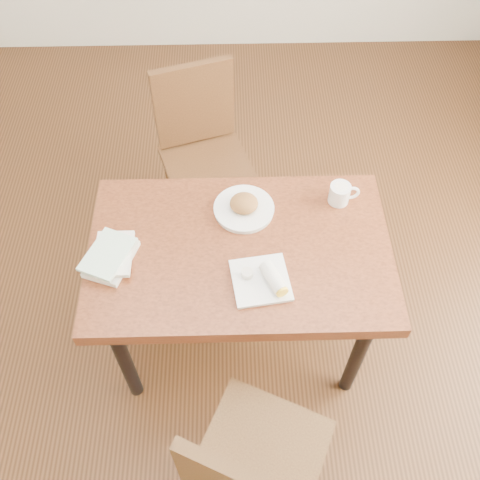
{
  "coord_description": "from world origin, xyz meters",
  "views": [
    {
      "loc": [
        -0.03,
        -1.21,
        2.44
      ],
      "look_at": [
        0.0,
        0.0,
        0.8
      ],
      "focal_mm": 40.0,
      "sensor_mm": 36.0,
      "label": 1
    }
  ],
  "objects_px": {
    "book_stack": "(111,256)",
    "table": "(240,260)",
    "chair_far": "(203,146)",
    "plate_scone": "(244,207)",
    "chair_near": "(253,471)",
    "plate_burrito": "(264,280)",
    "coffee_mug": "(341,193)"
  },
  "relations": [
    {
      "from": "chair_far",
      "to": "plate_burrito",
      "type": "bearing_deg",
      "value": -74.87
    },
    {
      "from": "book_stack",
      "to": "table",
      "type": "bearing_deg",
      "value": 5.5
    },
    {
      "from": "plate_burrito",
      "to": "book_stack",
      "type": "distance_m",
      "value": 0.59
    },
    {
      "from": "table",
      "to": "book_stack",
      "type": "xyz_separation_m",
      "value": [
        -0.49,
        -0.05,
        0.12
      ]
    },
    {
      "from": "table",
      "to": "chair_far",
      "type": "distance_m",
      "value": 0.81
    },
    {
      "from": "coffee_mug",
      "to": "book_stack",
      "type": "bearing_deg",
      "value": -162.95
    },
    {
      "from": "chair_near",
      "to": "coffee_mug",
      "type": "xyz_separation_m",
      "value": [
        0.39,
        1.01,
        0.25
      ]
    },
    {
      "from": "table",
      "to": "coffee_mug",
      "type": "relative_size",
      "value": 9.26
    },
    {
      "from": "coffee_mug",
      "to": "plate_scone",
      "type": "bearing_deg",
      "value": -173.47
    },
    {
      "from": "chair_far",
      "to": "book_stack",
      "type": "xyz_separation_m",
      "value": [
        -0.32,
        -0.83,
        0.23
      ]
    },
    {
      "from": "coffee_mug",
      "to": "chair_near",
      "type": "bearing_deg",
      "value": -111.38
    },
    {
      "from": "chair_near",
      "to": "plate_burrito",
      "type": "height_order",
      "value": "chair_near"
    },
    {
      "from": "table",
      "to": "coffee_mug",
      "type": "bearing_deg",
      "value": 28.96
    },
    {
      "from": "chair_near",
      "to": "chair_far",
      "type": "bearing_deg",
      "value": 97.1
    },
    {
      "from": "plate_burrito",
      "to": "book_stack",
      "type": "xyz_separation_m",
      "value": [
        -0.58,
        0.12,
        0.01
      ]
    },
    {
      "from": "chair_near",
      "to": "book_stack",
      "type": "relative_size",
      "value": 3.78
    },
    {
      "from": "chair_far",
      "to": "plate_scone",
      "type": "xyz_separation_m",
      "value": [
        0.19,
        -0.6,
        0.23
      ]
    },
    {
      "from": "book_stack",
      "to": "chair_far",
      "type": "bearing_deg",
      "value": 69.0
    },
    {
      "from": "table",
      "to": "chair_near",
      "type": "relative_size",
      "value": 1.24
    },
    {
      "from": "plate_scone",
      "to": "chair_far",
      "type": "bearing_deg",
      "value": 107.67
    },
    {
      "from": "chair_near",
      "to": "book_stack",
      "type": "xyz_separation_m",
      "value": [
        -0.51,
        0.73,
        0.23
      ]
    },
    {
      "from": "plate_scone",
      "to": "plate_burrito",
      "type": "relative_size",
      "value": 1.05
    },
    {
      "from": "table",
      "to": "plate_scone",
      "type": "relative_size",
      "value": 4.76
    },
    {
      "from": "plate_burrito",
      "to": "table",
      "type": "bearing_deg",
      "value": 117.82
    },
    {
      "from": "table",
      "to": "plate_scone",
      "type": "xyz_separation_m",
      "value": [
        0.02,
        0.19,
        0.11
      ]
    },
    {
      "from": "plate_scone",
      "to": "coffee_mug",
      "type": "bearing_deg",
      "value": 6.53
    },
    {
      "from": "table",
      "to": "book_stack",
      "type": "bearing_deg",
      "value": -174.5
    },
    {
      "from": "chair_far",
      "to": "plate_scone",
      "type": "bearing_deg",
      "value": -72.33
    },
    {
      "from": "chair_near",
      "to": "plate_burrito",
      "type": "xyz_separation_m",
      "value": [
        0.06,
        0.61,
        0.22
      ]
    },
    {
      "from": "chair_far",
      "to": "coffee_mug",
      "type": "relative_size",
      "value": 7.46
    },
    {
      "from": "table",
      "to": "coffee_mug",
      "type": "distance_m",
      "value": 0.5
    },
    {
      "from": "plate_scone",
      "to": "book_stack",
      "type": "bearing_deg",
      "value": -155.48
    }
  ]
}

